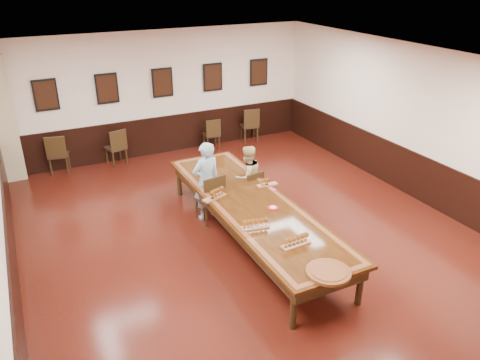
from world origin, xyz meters
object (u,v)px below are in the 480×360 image
spare_chair_b (116,146)px  spare_chair_d (249,124)px  chair_woman (250,190)px  chair_man (210,197)px  conference_table (252,210)px  spare_chair_a (58,153)px  spare_chair_c (212,133)px  carved_platter (328,272)px  person_man (206,181)px  person_woman (247,177)px

spare_chair_b → spare_chair_d: 3.82m
spare_chair_d → chair_woman: bearing=72.5°
chair_man → chair_woman: 0.94m
spare_chair_d → conference_table: (-2.42, -4.75, 0.12)m
spare_chair_a → spare_chair_c: size_ratio=1.14×
conference_table → carved_platter: carved_platter is taller
carved_platter → chair_woman: bearing=80.7°
chair_woman → chair_man: bearing=-5.0°
spare_chair_a → carved_platter: 7.65m
spare_chair_d → chair_man: bearing=62.7°
chair_woman → carved_platter: 3.47m
spare_chair_d → carved_platter: (-2.46, -7.08, 0.28)m
spare_chair_d → person_man: (-2.85, -3.64, 0.32)m
chair_man → spare_chair_d: 4.69m
spare_chair_d → person_woman: bearing=71.7°
chair_woman → spare_chair_a: spare_chair_a is taller
chair_woman → conference_table: chair_woman is taller
spare_chair_a → conference_table: spare_chair_a is taller
spare_chair_c → carved_platter: (-1.25, -7.00, 0.34)m
conference_table → spare_chair_b: bearing=106.5°
chair_woman → person_man: person_man is taller
chair_woman → conference_table: 1.22m
spare_chair_d → carved_platter: 7.50m
spare_chair_a → person_man: bearing=135.3°
spare_chair_d → conference_table: size_ratio=0.20×
spare_chair_a → spare_chair_d: (5.18, -0.07, -0.00)m
chair_man → spare_chair_c: bearing=-121.6°
spare_chair_b → conference_table: (1.40, -4.72, 0.14)m
chair_man → spare_chair_b: bearing=-82.8°
chair_man → conference_table: size_ratio=0.20×
conference_table → carved_platter: (-0.04, -2.32, 0.16)m
chair_man → spare_chair_b: (-0.99, 3.71, -0.03)m
chair_man → chair_woman: (0.93, 0.08, -0.07)m
spare_chair_d → person_man: bearing=61.8°
chair_woman → conference_table: bearing=54.7°
spare_chair_d → conference_table: 5.34m
chair_man → conference_table: bearing=104.4°
person_woman → carved_platter: person_woman is taller
spare_chair_d → person_man: size_ratio=0.61×
chair_woman → spare_chair_d: 4.13m
spare_chair_a → carved_platter: spare_chair_a is taller
spare_chair_d → carved_platter: bearing=80.7°
spare_chair_d → person_woman: (-1.91, -3.58, 0.19)m
conference_table → person_woman: bearing=66.7°
chair_woman → spare_chair_a: bearing=-58.2°
carved_platter → spare_chair_c: bearing=79.9°
chair_man → spare_chair_a: (-2.35, 3.81, -0.01)m
person_woman → conference_table: 1.28m
spare_chair_a → spare_chair_b: size_ratio=1.04×
chair_man → person_woman: (0.92, 0.17, 0.17)m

